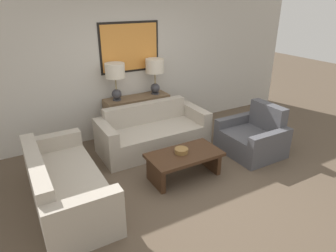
# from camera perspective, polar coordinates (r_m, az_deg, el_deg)

# --- Properties ---
(ground_plane) EXTENTS (20.00, 20.00, 0.00)m
(ground_plane) POSITION_cam_1_polar(r_m,az_deg,el_deg) (4.54, 5.25, -11.12)
(ground_plane) COLOR brown
(back_wall) EXTENTS (7.83, 0.12, 2.65)m
(back_wall) POSITION_cam_1_polar(r_m,az_deg,el_deg) (5.91, -7.31, 11.19)
(back_wall) COLOR beige
(back_wall) RESTS_ON ground_plane
(console_table) EXTENTS (1.26, 0.40, 0.80)m
(console_table) POSITION_cam_1_polar(r_m,az_deg,el_deg) (5.94, -5.81, 1.89)
(console_table) COLOR brown
(console_table) RESTS_ON ground_plane
(table_lamp_left) EXTENTS (0.35, 0.35, 0.69)m
(table_lamp_left) POSITION_cam_1_polar(r_m,az_deg,el_deg) (5.53, -10.02, 9.58)
(table_lamp_left) COLOR #333338
(table_lamp_left) RESTS_ON console_table
(table_lamp_right) EXTENTS (0.35, 0.35, 0.69)m
(table_lamp_right) POSITION_cam_1_polar(r_m,az_deg,el_deg) (5.84, -2.51, 10.64)
(table_lamp_right) COLOR #333338
(table_lamp_right) RESTS_ON console_table
(couch_by_back_wall) EXTENTS (1.96, 0.85, 0.78)m
(couch_by_back_wall) POSITION_cam_1_polar(r_m,az_deg,el_deg) (5.44, -2.92, -1.47)
(couch_by_back_wall) COLOR #ADA393
(couch_by_back_wall) RESTS_ON ground_plane
(couch_by_side) EXTENTS (0.85, 1.96, 0.78)m
(couch_by_side) POSITION_cam_1_polar(r_m,az_deg,el_deg) (4.24, -19.11, -10.73)
(couch_by_side) COLOR #ADA393
(couch_by_side) RESTS_ON ground_plane
(coffee_table) EXTENTS (1.11, 0.60, 0.41)m
(coffee_table) POSITION_cam_1_polar(r_m,az_deg,el_deg) (4.57, 3.13, -6.42)
(coffee_table) COLOR #3D2616
(coffee_table) RESTS_ON ground_plane
(decorative_bowl) EXTENTS (0.21, 0.21, 0.07)m
(decorative_bowl) POSITION_cam_1_polar(r_m,az_deg,el_deg) (4.51, 2.56, -4.72)
(decorative_bowl) COLOR olive
(decorative_bowl) RESTS_ON coffee_table
(armchair_near_back_wall) EXTENTS (0.88, 0.99, 0.85)m
(armchair_near_back_wall) POSITION_cam_1_polar(r_m,az_deg,el_deg) (5.50, 15.87, -2.15)
(armchair_near_back_wall) COLOR #4C4C51
(armchair_near_back_wall) RESTS_ON ground_plane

